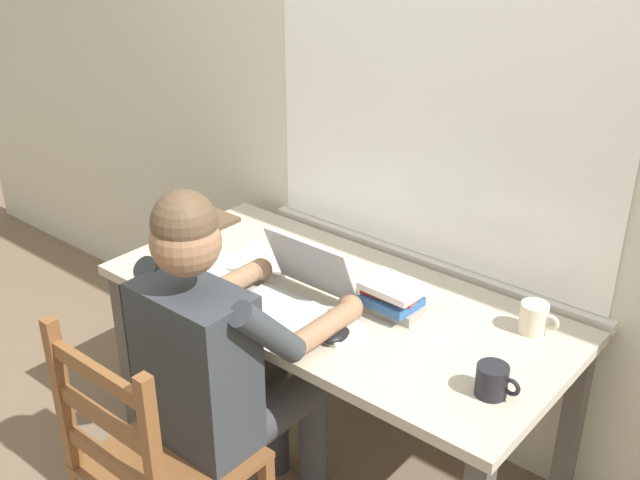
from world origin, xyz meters
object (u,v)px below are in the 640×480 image
coffee_mug_white (534,318)px  coffee_mug_dark (493,381)px  computer_mouse (337,335)px  wooden_chair (156,468)px  seated_person (224,358)px  landscape_photo_print (189,248)px  laptop (292,295)px  desk (334,319)px  book_stack_main (393,297)px

coffee_mug_white → coffee_mug_dark: (0.05, -0.35, -0.00)m
computer_mouse → coffee_mug_white: (0.42, 0.42, 0.03)m
wooden_chair → seated_person: bearing=90.0°
landscape_photo_print → laptop: bearing=-20.9°
desk → seated_person: bearing=-97.3°
book_stack_main → coffee_mug_white: bearing=25.0°
seated_person → landscape_photo_print: seated_person is taller
laptop → coffee_mug_white: bearing=29.7°
desk → laptop: size_ratio=4.70×
desk → computer_mouse: size_ratio=15.51×
seated_person → coffee_mug_white: 0.93m
desk → landscape_photo_print: (-0.63, -0.07, 0.09)m
seated_person → wooden_chair: 0.36m
laptop → book_stack_main: 0.32m
coffee_mug_dark → landscape_photo_print: coffee_mug_dark is taller
book_stack_main → coffee_mug_dark: bearing=-21.4°
wooden_chair → laptop: bearing=89.8°
wooden_chair → computer_mouse: (0.22, 0.53, 0.27)m
desk → seated_person: (-0.06, -0.44, 0.06)m
laptop → computer_mouse: bearing=-12.4°
seated_person → book_stack_main: bearing=61.7°
coffee_mug_dark → book_stack_main: size_ratio=0.63×
computer_mouse → seated_person: bearing=-132.0°
coffee_mug_dark → landscape_photo_print: 1.28m
coffee_mug_white → laptop: bearing=-150.3°
wooden_chair → book_stack_main: bearing=71.2°
wooden_chair → desk: bearing=85.5°
desk → coffee_mug_white: (0.59, 0.22, 0.13)m
coffee_mug_white → landscape_photo_print: size_ratio=0.94×
desk → book_stack_main: book_stack_main is taller
laptop → coffee_mug_dark: laptop is taller
computer_mouse → coffee_mug_white: 0.60m
wooden_chair → laptop: 0.65m
coffee_mug_white → book_stack_main: bearing=-155.0°
computer_mouse → landscape_photo_print: size_ratio=0.77×
book_stack_main → wooden_chair: bearing=-108.8°
laptop → coffee_mug_white: (0.65, 0.37, -0.00)m
laptop → coffee_mug_white: 0.74m
seated_person → laptop: seated_person is taller
seated_person → wooden_chair: (0.00, -0.28, -0.22)m
laptop → book_stack_main: (0.26, 0.19, 0.00)m
book_stack_main → landscape_photo_print: size_ratio=1.53×
seated_person → coffee_mug_white: seated_person is taller
desk → coffee_mug_white: 0.65m
wooden_chair → coffee_mug_white: 1.18m
computer_mouse → landscape_photo_print: 0.81m
computer_mouse → wooden_chair: bearing=-112.9°
book_stack_main → landscape_photo_print: (-0.83, -0.11, -0.05)m
coffee_mug_white → landscape_photo_print: 1.26m
desk → laptop: bearing=-110.7°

